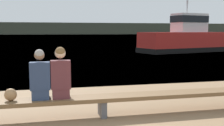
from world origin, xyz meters
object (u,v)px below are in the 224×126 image
Objects in this scene: tugboat_red at (186,40)px; person_left at (40,78)px; person_right at (61,76)px; shopping_bag at (11,95)px; bench_main at (102,99)px.

person_left is at bearing 129.55° from tugboat_red.
person_left is 0.96× the size of person_right.
shopping_bag is at bearing 128.29° from tugboat_red.
bench_main is at bearing -0.74° from person_right.
person_right reaches higher than person_left.
person_left is at bearing 179.69° from person_right.
person_right is 20.47m from tugboat_red.
person_right is (-0.86, 0.01, 0.53)m from bench_main.
shopping_bag is 21.05m from tugboat_red.
person_left is (-1.26, 0.01, 0.50)m from bench_main.
shopping_bag reaches higher than bench_main.
tugboat_red reaches higher than bench_main.
person_left is 20.70m from tugboat_red.
bench_main is 0.85× the size of tugboat_red.
person_right reaches higher than bench_main.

